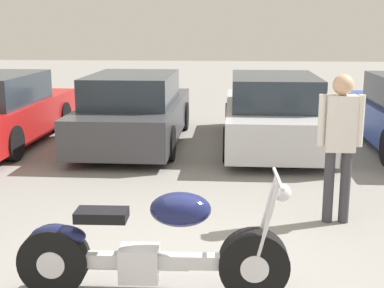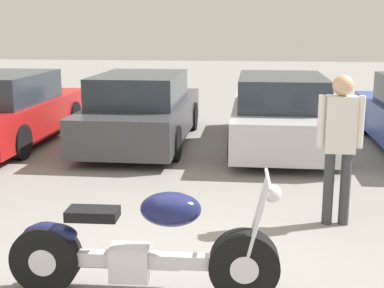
{
  "view_description": "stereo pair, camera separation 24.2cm",
  "coord_description": "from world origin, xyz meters",
  "px_view_note": "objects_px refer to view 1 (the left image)",
  "views": [
    {
      "loc": [
        0.42,
        -4.52,
        2.31
      ],
      "look_at": [
        -0.07,
        1.97,
        0.85
      ],
      "focal_mm": 50.0,
      "sensor_mm": 36.0,
      "label": 1
    },
    {
      "loc": [
        0.66,
        -4.49,
        2.31
      ],
      "look_at": [
        -0.07,
        1.97,
        0.85
      ],
      "focal_mm": 50.0,
      "sensor_mm": 36.0,
      "label": 2
    }
  ],
  "objects_px": {
    "parked_car_silver": "(273,113)",
    "parked_car_dark_grey": "(135,111)",
    "person_standing": "(340,136)",
    "motorcycle": "(150,249)"
  },
  "relations": [
    {
      "from": "parked_car_dark_grey",
      "to": "parked_car_silver",
      "type": "bearing_deg",
      "value": -0.77
    },
    {
      "from": "parked_car_silver",
      "to": "person_standing",
      "type": "xyz_separation_m",
      "value": [
        0.47,
        -4.05,
        0.4
      ]
    },
    {
      "from": "parked_car_dark_grey",
      "to": "person_standing",
      "type": "bearing_deg",
      "value": -52.37
    },
    {
      "from": "parked_car_dark_grey",
      "to": "parked_car_silver",
      "type": "height_order",
      "value": "same"
    },
    {
      "from": "parked_car_silver",
      "to": "person_standing",
      "type": "relative_size",
      "value": 2.57
    },
    {
      "from": "parked_car_silver",
      "to": "parked_car_dark_grey",
      "type": "bearing_deg",
      "value": 179.23
    },
    {
      "from": "parked_car_dark_grey",
      "to": "person_standing",
      "type": "height_order",
      "value": "person_standing"
    },
    {
      "from": "motorcycle",
      "to": "parked_car_dark_grey",
      "type": "xyz_separation_m",
      "value": [
        -1.22,
        5.99,
        0.23
      ]
    },
    {
      "from": "parked_car_silver",
      "to": "person_standing",
      "type": "bearing_deg",
      "value": -83.33
    },
    {
      "from": "parked_car_dark_grey",
      "to": "parked_car_silver",
      "type": "xyz_separation_m",
      "value": [
        2.68,
        -0.04,
        0.0
      ]
    }
  ]
}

